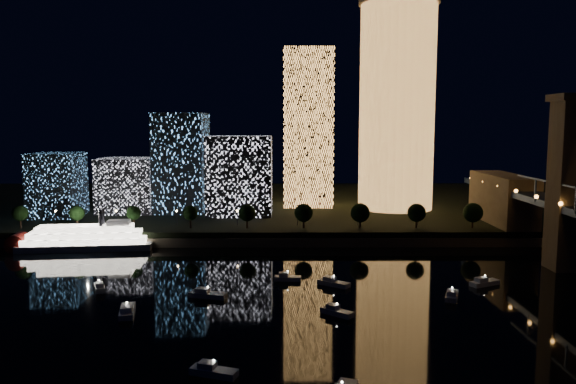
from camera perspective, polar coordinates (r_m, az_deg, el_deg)
name	(u,v)px	position (r m, az deg, el deg)	size (l,w,h in m)	color
ground	(368,334)	(116.62, 8.17, -14.05)	(520.00, 520.00, 0.00)	black
far_bank	(319,206)	(271.03, 3.19, -1.41)	(420.00, 160.00, 5.00)	black
seawall	(333,241)	(194.59, 4.61, -5.02)	(420.00, 6.00, 3.00)	#6B5E4C
tower_cylindrical	(397,106)	(248.34, 11.00, 8.59)	(34.00, 34.00, 88.74)	#FFAA51
tower_rectangular	(308,128)	(254.09, 2.01, 6.49)	(21.89, 21.89, 69.66)	#FFAA51
midrise_blocks	(172,173)	(237.73, -11.75, 1.88)	(94.66, 38.44, 41.28)	silver
riverboat	(80,239)	(200.04, -20.41, -4.49)	(47.18, 14.35, 13.99)	silver
motorboats	(333,309)	(127.28, 4.62, -11.80)	(126.26, 71.05, 2.78)	silver
esplanade_trees	(288,213)	(198.14, -0.04, -2.14)	(166.28, 6.96, 8.98)	black
street_lamps	(237,214)	(205.01, -5.18, -2.27)	(132.70, 0.70, 5.65)	black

